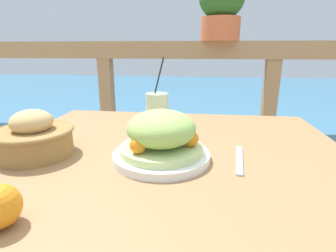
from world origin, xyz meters
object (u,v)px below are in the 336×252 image
object	(u,v)px
drink_glass	(157,111)
bread_basket	(34,137)
salad_plate	(161,139)
potted_plant	(222,5)

from	to	relation	value
drink_glass	bread_basket	xyz separation A→B (m)	(-0.28, -0.27, -0.01)
drink_glass	bread_basket	distance (m)	0.39
salad_plate	potted_plant	size ratio (longest dim) A/B	0.75
salad_plate	drink_glass	world-z (taller)	drink_glass
drink_glass	potted_plant	distance (m)	0.75
salad_plate	potted_plant	bearing A→B (deg)	77.72
salad_plate	potted_plant	distance (m)	0.96
drink_glass	bread_basket	size ratio (longest dim) A/B	1.20
drink_glass	bread_basket	bearing A→B (deg)	-135.78
drink_glass	potted_plant	size ratio (longest dim) A/B	0.74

